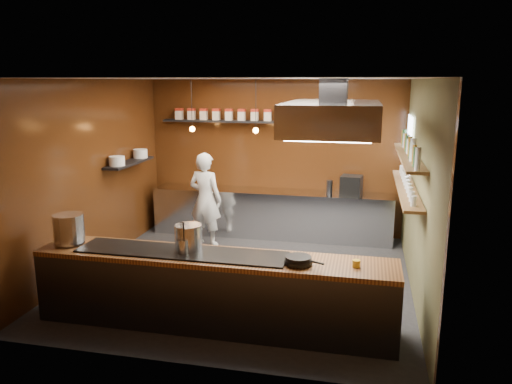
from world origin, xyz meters
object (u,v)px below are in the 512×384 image
(extractor_hood, at_px, (333,117))
(espresso_machine, at_px, (351,186))
(stockpot_small, at_px, (188,237))
(chef, at_px, (205,199))
(stockpot_large, at_px, (69,229))

(extractor_hood, relative_size, espresso_machine, 5.40)
(stockpot_small, xyz_separation_m, chef, (-0.74, 2.90, -0.24))
(stockpot_small, relative_size, espresso_machine, 0.90)
(extractor_hood, distance_m, espresso_machine, 2.88)
(espresso_machine, bearing_deg, chef, -156.45)
(stockpot_large, relative_size, stockpot_small, 1.15)
(espresso_machine, bearing_deg, extractor_hood, -86.80)
(espresso_machine, distance_m, chef, 2.69)
(extractor_hood, bearing_deg, stockpot_large, -159.53)
(espresso_machine, relative_size, chef, 0.22)
(extractor_hood, bearing_deg, stockpot_small, -145.63)
(extractor_hood, xyz_separation_m, chef, (-2.37, 1.78, -1.65))
(espresso_machine, height_order, chef, chef)
(stockpot_large, distance_m, espresso_machine, 5.04)
(espresso_machine, bearing_deg, stockpot_large, -124.78)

